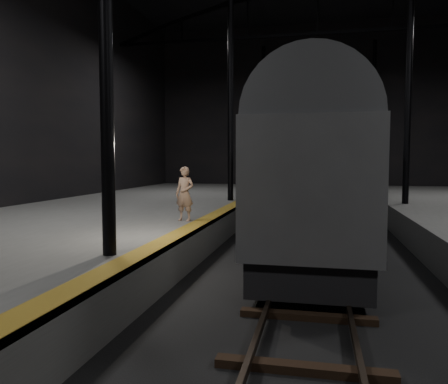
% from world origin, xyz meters
% --- Properties ---
extents(ground, '(44.00, 44.00, 0.00)m').
position_xyz_m(ground, '(0.00, 0.00, 0.00)').
color(ground, black).
rests_on(ground, ground).
extents(platform_left, '(9.00, 43.80, 1.00)m').
position_xyz_m(platform_left, '(-7.50, 0.00, 0.50)').
color(platform_left, '#575754').
rests_on(platform_left, ground).
extents(tactile_strip, '(0.50, 43.80, 0.01)m').
position_xyz_m(tactile_strip, '(-3.25, 0.00, 1.00)').
color(tactile_strip, brown).
rests_on(tactile_strip, platform_left).
extents(track, '(2.40, 43.00, 0.24)m').
position_xyz_m(track, '(0.00, 0.00, 0.07)').
color(track, '#3F3328').
rests_on(track, ground).
extents(train, '(2.71, 18.06, 4.83)m').
position_xyz_m(train, '(-0.00, 5.06, 2.69)').
color(train, '#94969B').
rests_on(train, ground).
extents(woman, '(0.68, 0.52, 1.65)m').
position_xyz_m(woman, '(-3.80, 0.92, 1.83)').
color(woman, tan).
rests_on(woman, platform_left).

